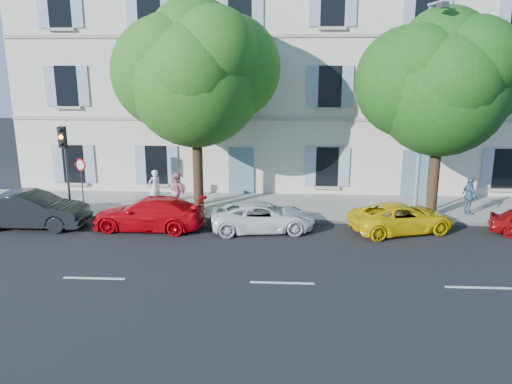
# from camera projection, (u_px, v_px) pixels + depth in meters

# --- Properties ---
(ground) EXTENTS (90.00, 90.00, 0.00)m
(ground) POSITION_uv_depth(u_px,v_px,m) (283.00, 240.00, 19.45)
(ground) COLOR black
(sidewalk) EXTENTS (36.00, 4.50, 0.15)m
(sidewalk) POSITION_uv_depth(u_px,v_px,m) (283.00, 207.00, 23.73)
(sidewalk) COLOR #A09E96
(sidewalk) RESTS_ON ground
(kerb) EXTENTS (36.00, 0.16, 0.16)m
(kerb) POSITION_uv_depth(u_px,v_px,m) (283.00, 220.00, 21.63)
(kerb) COLOR #9E998E
(kerb) RESTS_ON ground
(building) EXTENTS (28.00, 7.00, 12.00)m
(building) POSITION_uv_depth(u_px,v_px,m) (285.00, 77.00, 27.84)
(building) COLOR beige
(building) RESTS_ON ground
(car_dark_sedan) EXTENTS (4.63, 1.63, 1.52)m
(car_dark_sedan) POSITION_uv_depth(u_px,v_px,m) (32.00, 210.00, 20.75)
(car_dark_sedan) COLOR black
(car_dark_sedan) RESTS_ON ground
(car_red_coupe) EXTENTS (4.72, 2.14, 1.34)m
(car_red_coupe) POSITION_uv_depth(u_px,v_px,m) (149.00, 213.00, 20.58)
(car_red_coupe) COLOR #BA050E
(car_red_coupe) RESTS_ON ground
(car_white_coupe) EXTENTS (4.45, 2.47, 1.18)m
(car_white_coupe) POSITION_uv_depth(u_px,v_px,m) (263.00, 217.00, 20.40)
(car_white_coupe) COLOR white
(car_white_coupe) RESTS_ON ground
(car_yellow_supercar) EXTENTS (4.66, 3.18, 1.19)m
(car_yellow_supercar) POSITION_uv_depth(u_px,v_px,m) (401.00, 218.00, 20.27)
(car_yellow_supercar) COLOR yellow
(car_yellow_supercar) RESTS_ON ground
(tree_left) EXTENTS (5.83, 5.83, 9.04)m
(tree_left) POSITION_uv_depth(u_px,v_px,m) (195.00, 80.00, 21.58)
(tree_left) COLOR #3A2819
(tree_left) RESTS_ON sidewalk
(tree_right) EXTENTS (5.52, 5.52, 8.50)m
(tree_right) POSITION_uv_depth(u_px,v_px,m) (442.00, 90.00, 20.67)
(tree_right) COLOR #3A2819
(tree_right) RESTS_ON sidewalk
(traffic_light) EXTENTS (0.34, 0.44, 3.90)m
(traffic_light) POSITION_uv_depth(u_px,v_px,m) (64.00, 151.00, 21.73)
(traffic_light) COLOR #383A3D
(traffic_light) RESTS_ON sidewalk
(road_sign) EXTENTS (0.56, 0.14, 2.43)m
(road_sign) POSITION_uv_depth(u_px,v_px,m) (81.00, 173.00, 22.37)
(road_sign) COLOR #383A3D
(road_sign) RESTS_ON sidewalk
(street_lamp) EXTENTS (0.34, 1.89, 8.83)m
(street_lamp) POSITION_uv_depth(u_px,v_px,m) (425.00, 102.00, 20.57)
(street_lamp) COLOR #7293BF
(street_lamp) RESTS_ON sidewalk
(pedestrian_a) EXTENTS (0.72, 0.72, 1.69)m
(pedestrian_a) POSITION_uv_depth(u_px,v_px,m) (155.00, 187.00, 23.63)
(pedestrian_a) COLOR white
(pedestrian_a) RESTS_ON sidewalk
(pedestrian_b) EXTENTS (1.05, 1.03, 1.71)m
(pedestrian_b) POSITION_uv_depth(u_px,v_px,m) (177.00, 191.00, 22.90)
(pedestrian_b) COLOR #D48889
(pedestrian_b) RESTS_ON sidewalk
(pedestrian_c) EXTENTS (0.63, 1.06, 1.69)m
(pedestrian_c) POSITION_uv_depth(u_px,v_px,m) (469.00, 196.00, 22.04)
(pedestrian_c) COLOR #466980
(pedestrian_c) RESTS_ON sidewalk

